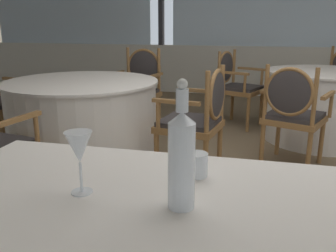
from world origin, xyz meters
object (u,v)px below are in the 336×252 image
(dining_chair_0_3, at_px, (292,109))
(water_bottle, at_px, (182,158))
(dining_chair_1_2, at_px, (200,115))
(dining_chair_0_2, at_px, (235,82))
(wine_glass, at_px, (79,149))
(dining_chair_1_3, at_px, (139,84))
(water_tumbler, at_px, (197,165))

(dining_chair_0_3, bearing_deg, water_bottle, -169.97)
(dining_chair_1_2, bearing_deg, dining_chair_0_2, -85.59)
(wine_glass, bearing_deg, water_bottle, -3.11)
(water_bottle, xyz_separation_m, dining_chair_0_2, (-0.08, 3.67, -0.35))
(dining_chair_1_2, relative_size, dining_chair_1_3, 0.96)
(water_bottle, height_order, dining_chair_1_2, water_bottle)
(wine_glass, bearing_deg, dining_chair_0_2, 86.43)
(water_bottle, bearing_deg, dining_chair_0_3, 77.98)
(wine_glass, xyz_separation_m, dining_chair_0_2, (0.23, 3.65, -0.35))
(dining_chair_1_2, bearing_deg, dining_chair_0_3, -139.09)
(wine_glass, relative_size, dining_chair_1_2, 0.21)
(water_bottle, distance_m, water_tumbler, 0.25)
(water_tumbler, relative_size, dining_chair_0_3, 0.09)
(dining_chair_1_2, height_order, dining_chair_1_3, dining_chair_1_3)
(wine_glass, xyz_separation_m, water_tumbler, (0.31, 0.21, -0.10))
(dining_chair_0_2, relative_size, dining_chair_1_3, 0.95)
(wine_glass, height_order, water_tumbler, wine_glass)
(water_tumbler, relative_size, dining_chair_0_2, 0.09)
(water_tumbler, relative_size, dining_chair_1_3, 0.08)
(wine_glass, bearing_deg, dining_chair_1_2, 87.78)
(dining_chair_1_3, bearing_deg, water_bottle, 29.33)
(water_tumbler, bearing_deg, water_bottle, -91.50)
(water_tumbler, xyz_separation_m, dining_chair_1_3, (-1.15, 2.91, -0.23))
(dining_chair_0_2, bearing_deg, water_bottle, -66.71)
(dining_chair_0_2, relative_size, dining_chair_1_2, 1.00)
(dining_chair_0_2, bearing_deg, dining_chair_0_3, -45.05)
(water_bottle, relative_size, water_tumbler, 4.53)
(wine_glass, relative_size, water_tumbler, 2.41)
(water_bottle, distance_m, dining_chair_1_3, 3.35)
(wine_glass, height_order, dining_chair_0_2, wine_glass)
(dining_chair_0_2, xyz_separation_m, dining_chair_1_2, (-0.16, -1.80, 0.01))
(wine_glass, bearing_deg, water_tumbler, 33.42)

